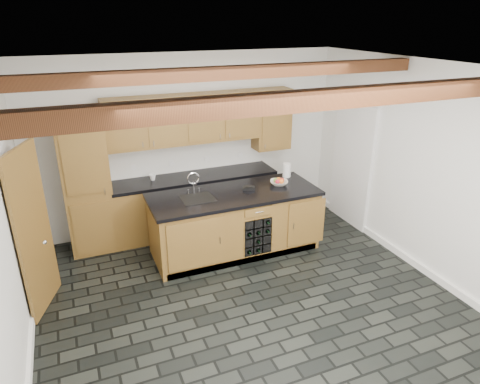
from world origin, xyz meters
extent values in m
plane|color=black|center=(0.00, 0.00, 0.00)|extent=(5.00, 5.00, 0.00)
plane|color=white|center=(0.00, 2.50, 1.40)|extent=(5.00, 0.00, 5.00)
plane|color=white|center=(-2.50, 0.00, 1.40)|extent=(0.00, 5.00, 5.00)
plane|color=white|center=(2.50, 0.00, 1.40)|extent=(0.00, 5.00, 5.00)
plane|color=white|center=(0.00, 0.00, 2.80)|extent=(5.00, 5.00, 0.00)
cube|color=#562C16|center=(0.00, -1.20, 2.70)|extent=(4.90, 0.15, 0.15)
cube|color=#562C16|center=(0.00, 0.60, 2.70)|extent=(4.90, 0.15, 0.15)
cube|color=white|center=(-2.48, 0.00, 0.05)|extent=(0.04, 5.00, 0.10)
cube|color=white|center=(2.48, 0.00, 0.05)|extent=(0.04, 5.00, 0.10)
cube|color=white|center=(-2.47, 1.30, 1.02)|extent=(0.06, 0.94, 2.04)
cube|color=olive|center=(-2.32, 0.95, 1.00)|extent=(0.31, 0.77, 2.00)
cube|color=white|center=(2.47, 1.50, 1.02)|extent=(0.06, 0.98, 2.04)
cube|color=black|center=(2.50, 1.50, 1.00)|extent=(0.02, 0.86, 1.96)
cube|color=olive|center=(-1.65, 2.20, 1.05)|extent=(0.65, 0.60, 2.10)
cube|color=olive|center=(-0.02, 2.20, 0.44)|extent=(2.60, 0.60, 0.88)
cube|color=black|center=(-0.02, 2.20, 0.91)|extent=(2.64, 0.62, 0.05)
cube|color=white|center=(-0.02, 2.49, 1.19)|extent=(2.60, 0.02, 0.52)
cube|color=olive|center=(-0.12, 2.33, 1.83)|extent=(2.40, 0.35, 0.75)
cube|color=olive|center=(1.38, 2.33, 1.70)|extent=(0.60, 0.35, 1.00)
cube|color=olive|center=(0.30, 1.30, 0.44)|extent=(2.40, 0.90, 0.88)
cube|color=black|center=(0.30, 1.30, 0.91)|extent=(2.46, 0.96, 0.05)
cube|color=olive|center=(-0.42, 0.84, 0.48)|extent=(0.80, 0.02, 0.70)
cube|color=olive|center=(1.25, 0.84, 0.48)|extent=(0.60, 0.02, 0.70)
cube|color=black|center=(0.48, 0.99, 0.40)|extent=(0.42, 0.30, 0.56)
cylinder|color=black|center=(0.48, 0.95, 0.33)|extent=(0.07, 0.26, 0.07)
cylinder|color=black|center=(0.48, 0.95, 0.47)|extent=(0.07, 0.26, 0.07)
cylinder|color=black|center=(0.62, 0.95, 0.47)|extent=(0.07, 0.26, 0.07)
cylinder|color=black|center=(0.34, 0.95, 0.19)|extent=(0.07, 0.26, 0.07)
cylinder|color=black|center=(0.34, 0.95, 0.47)|extent=(0.07, 0.26, 0.07)
cylinder|color=black|center=(0.48, 0.95, 0.19)|extent=(0.07, 0.26, 0.07)
cylinder|color=black|center=(0.62, 0.95, 0.61)|extent=(0.07, 0.26, 0.07)
cube|color=black|center=(-0.25, 1.30, 0.93)|extent=(0.45, 0.40, 0.02)
cylinder|color=silver|center=(-0.25, 1.48, 1.03)|extent=(0.02, 0.02, 0.20)
torus|color=silver|center=(-0.25, 1.48, 1.17)|extent=(0.18, 0.02, 0.18)
cylinder|color=silver|center=(-0.33, 1.48, 0.97)|extent=(0.02, 0.02, 0.08)
cylinder|color=silver|center=(-0.17, 1.48, 0.97)|extent=(0.02, 0.02, 0.08)
cube|color=black|center=(0.55, 1.34, 0.95)|extent=(0.20, 0.16, 0.04)
cylinder|color=black|center=(0.55, 1.34, 0.98)|extent=(0.12, 0.12, 0.01)
imported|color=beige|center=(1.04, 1.34, 0.96)|extent=(0.35, 0.35, 0.06)
sphere|color=red|center=(1.09, 1.34, 1.00)|extent=(0.07, 0.07, 0.07)
sphere|color=orange|center=(1.06, 1.39, 1.00)|extent=(0.07, 0.07, 0.07)
sphere|color=olive|center=(1.00, 1.37, 1.00)|extent=(0.07, 0.07, 0.07)
sphere|color=red|center=(1.00, 1.31, 1.00)|extent=(0.07, 0.07, 0.07)
sphere|color=orange|center=(1.05, 1.29, 1.00)|extent=(0.07, 0.07, 0.07)
cylinder|color=white|center=(1.32, 1.61, 1.04)|extent=(0.13, 0.13, 0.22)
imported|color=white|center=(-0.68, 2.26, 0.98)|extent=(0.13, 0.13, 0.09)
camera|label=1|loc=(-1.78, -3.99, 3.28)|focal=32.00mm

